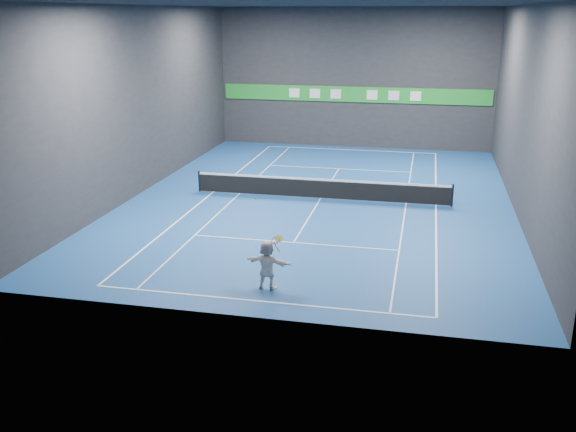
% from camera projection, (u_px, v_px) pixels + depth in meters
% --- Properties ---
extents(ground, '(26.00, 26.00, 0.00)m').
position_uv_depth(ground, '(321.00, 199.00, 31.19)').
color(ground, navy).
rests_on(ground, ground).
extents(ceiling, '(26.00, 26.00, 0.00)m').
position_uv_depth(ceiling, '(324.00, 4.00, 28.46)').
color(ceiling, black).
rests_on(ceiling, ground).
extents(wall_back, '(18.00, 0.10, 9.00)m').
position_uv_depth(wall_back, '(354.00, 79.00, 41.93)').
color(wall_back, '#262629').
rests_on(wall_back, ground).
extents(wall_front, '(18.00, 0.10, 9.00)m').
position_uv_depth(wall_front, '(245.00, 169.00, 17.72)').
color(wall_front, '#262629').
rests_on(wall_front, ground).
extents(wall_left, '(0.10, 26.00, 9.00)m').
position_uv_depth(wall_left, '(142.00, 100.00, 31.65)').
color(wall_left, '#262629').
rests_on(wall_left, ground).
extents(wall_right, '(0.10, 26.00, 9.00)m').
position_uv_depth(wall_right, '(525.00, 112.00, 28.00)').
color(wall_right, '#262629').
rests_on(wall_right, ground).
extents(baseline_near, '(10.98, 0.08, 0.01)m').
position_uv_depth(baseline_near, '(258.00, 301.00, 20.12)').
color(baseline_near, white).
rests_on(baseline_near, ground).
extents(baseline_far, '(10.98, 0.08, 0.01)m').
position_uv_depth(baseline_far, '(350.00, 150.00, 42.26)').
color(baseline_far, white).
rests_on(baseline_far, ground).
extents(sideline_doubles_left, '(0.08, 23.78, 0.01)m').
position_uv_depth(sideline_doubles_left, '(213.00, 192.00, 32.30)').
color(sideline_doubles_left, white).
rests_on(sideline_doubles_left, ground).
extents(sideline_doubles_right, '(0.08, 23.78, 0.01)m').
position_uv_depth(sideline_doubles_right, '(436.00, 205.00, 30.07)').
color(sideline_doubles_right, white).
rests_on(sideline_doubles_right, ground).
extents(sideline_singles_left, '(0.06, 23.78, 0.01)m').
position_uv_depth(sideline_singles_left, '(239.00, 194.00, 32.02)').
color(sideline_singles_left, white).
rests_on(sideline_singles_left, ground).
extents(sideline_singles_right, '(0.06, 23.78, 0.01)m').
position_uv_depth(sideline_singles_right, '(406.00, 204.00, 30.35)').
color(sideline_singles_right, white).
rests_on(sideline_singles_right, ground).
extents(service_line_near, '(8.23, 0.06, 0.01)m').
position_uv_depth(service_line_near, '(294.00, 242.00, 25.23)').
color(service_line_near, white).
rests_on(service_line_near, ground).
extents(service_line_far, '(8.23, 0.06, 0.01)m').
position_uv_depth(service_line_far, '(339.00, 169.00, 37.15)').
color(service_line_far, white).
rests_on(service_line_far, ground).
extents(center_service_line, '(0.06, 12.80, 0.01)m').
position_uv_depth(center_service_line, '(321.00, 199.00, 31.19)').
color(center_service_line, white).
rests_on(center_service_line, ground).
extents(player, '(1.59, 0.72, 1.65)m').
position_uv_depth(player, '(267.00, 265.00, 20.81)').
color(player, white).
rests_on(player, ground).
extents(tennis_ball, '(0.07, 0.07, 0.07)m').
position_uv_depth(tennis_ball, '(256.00, 198.00, 20.30)').
color(tennis_ball, '#F6FA29').
rests_on(tennis_ball, player).
extents(tennis_net, '(12.50, 0.10, 1.07)m').
position_uv_depth(tennis_net, '(321.00, 188.00, 31.02)').
color(tennis_net, black).
rests_on(tennis_net, ground).
extents(sponsor_banner, '(17.64, 0.11, 1.00)m').
position_uv_depth(sponsor_banner, '(354.00, 94.00, 42.17)').
color(sponsor_banner, green).
rests_on(sponsor_banner, wall_back).
extents(tennis_racket, '(0.49, 0.34, 0.58)m').
position_uv_depth(tennis_racket, '(276.00, 241.00, 20.55)').
color(tennis_racket, '#B61413').
rests_on(tennis_racket, player).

